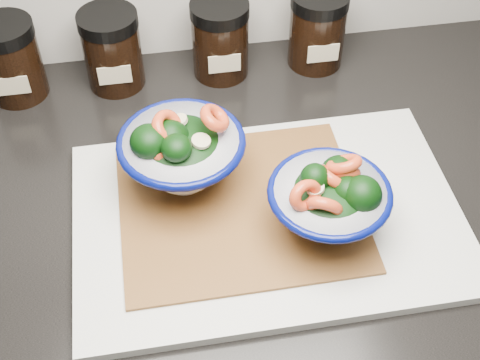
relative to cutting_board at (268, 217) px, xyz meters
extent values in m
cube|color=black|center=(-0.17, 0.05, -0.03)|extent=(3.50, 0.60, 0.04)
cube|color=silver|center=(0.00, 0.00, 0.00)|extent=(0.45, 0.30, 0.01)
cube|color=brown|center=(-0.03, 0.01, 0.01)|extent=(0.28, 0.24, 0.00)
cylinder|color=white|center=(-0.09, 0.07, 0.02)|extent=(0.05, 0.05, 0.01)
ellipsoid|color=white|center=(-0.09, 0.07, 0.03)|extent=(0.08, 0.08, 0.04)
torus|color=#050C53|center=(-0.09, 0.07, 0.07)|extent=(0.15, 0.15, 0.01)
torus|color=#050C53|center=(-0.09, 0.07, 0.06)|extent=(0.12, 0.12, 0.00)
ellipsoid|color=black|center=(-0.09, 0.07, 0.06)|extent=(0.11, 0.11, 0.05)
ellipsoid|color=black|center=(-0.10, 0.07, 0.08)|extent=(0.04, 0.04, 0.03)
cylinder|color=#477233|center=(-0.10, 0.07, 0.07)|extent=(0.01, 0.01, 0.02)
ellipsoid|color=black|center=(-0.10, 0.04, 0.09)|extent=(0.04, 0.04, 0.03)
cylinder|color=#477233|center=(-0.10, 0.04, 0.08)|extent=(0.02, 0.01, 0.02)
ellipsoid|color=black|center=(-0.10, 0.07, 0.08)|extent=(0.05, 0.05, 0.04)
cylinder|color=#477233|center=(-0.10, 0.07, 0.06)|extent=(0.01, 0.02, 0.03)
ellipsoid|color=black|center=(-0.13, 0.06, 0.09)|extent=(0.04, 0.04, 0.04)
cylinder|color=#477233|center=(-0.13, 0.06, 0.07)|extent=(0.01, 0.02, 0.03)
torus|color=#D55728|center=(-0.10, 0.07, 0.09)|extent=(0.06, 0.06, 0.04)
torus|color=#D55728|center=(-0.11, 0.06, 0.08)|extent=(0.06, 0.05, 0.06)
torus|color=#D55728|center=(-0.05, 0.07, 0.10)|extent=(0.05, 0.06, 0.05)
cylinder|color=#CCBC8E|center=(-0.09, 0.09, 0.09)|extent=(0.02, 0.02, 0.01)
cylinder|color=#CCBC8E|center=(-0.07, 0.05, 0.09)|extent=(0.02, 0.02, 0.01)
cylinder|color=white|center=(0.06, -0.03, 0.01)|extent=(0.05, 0.05, 0.01)
ellipsoid|color=white|center=(0.06, -0.03, 0.03)|extent=(0.08, 0.08, 0.03)
torus|color=#050C53|center=(0.06, -0.03, 0.07)|extent=(0.14, 0.14, 0.01)
torus|color=#050C53|center=(0.06, -0.03, 0.05)|extent=(0.11, 0.11, 0.00)
ellipsoid|color=black|center=(0.06, -0.03, 0.06)|extent=(0.10, 0.10, 0.05)
ellipsoid|color=black|center=(0.09, -0.05, 0.07)|extent=(0.04, 0.04, 0.04)
cylinder|color=#477233|center=(0.09, -0.05, 0.06)|extent=(0.02, 0.01, 0.03)
ellipsoid|color=black|center=(0.08, -0.01, 0.07)|extent=(0.04, 0.04, 0.04)
cylinder|color=#477233|center=(0.08, -0.01, 0.05)|extent=(0.02, 0.01, 0.03)
ellipsoid|color=black|center=(0.08, -0.01, 0.07)|extent=(0.03, 0.03, 0.03)
cylinder|color=#477233|center=(0.08, -0.01, 0.06)|extent=(0.01, 0.01, 0.02)
ellipsoid|color=black|center=(0.08, -0.04, 0.07)|extent=(0.03, 0.03, 0.04)
cylinder|color=#477233|center=(0.08, -0.04, 0.06)|extent=(0.01, 0.01, 0.02)
ellipsoid|color=black|center=(0.04, -0.02, 0.08)|extent=(0.03, 0.03, 0.03)
cylinder|color=#477233|center=(0.04, -0.02, 0.07)|extent=(0.01, 0.01, 0.02)
torus|color=#D55728|center=(0.08, -0.01, 0.09)|extent=(0.05, 0.05, 0.04)
torus|color=#D55728|center=(0.08, -0.01, 0.08)|extent=(0.06, 0.04, 0.05)
torus|color=#D55728|center=(0.05, -0.06, 0.07)|extent=(0.05, 0.04, 0.06)
torus|color=#D55728|center=(0.06, -0.02, 0.08)|extent=(0.05, 0.06, 0.05)
torus|color=#D55728|center=(0.03, -0.05, 0.08)|extent=(0.04, 0.04, 0.05)
cylinder|color=#CCBC8E|center=(0.04, -0.04, 0.08)|extent=(0.02, 0.02, 0.01)
cylinder|color=#CCBC8E|center=(0.07, -0.01, 0.08)|extent=(0.02, 0.02, 0.01)
cylinder|color=black|center=(-0.30, 0.29, 0.04)|extent=(0.08, 0.08, 0.09)
cylinder|color=black|center=(-0.30, 0.29, 0.10)|extent=(0.08, 0.08, 0.02)
cube|color=#C6B793|center=(-0.30, 0.25, 0.04)|extent=(0.04, 0.00, 0.03)
cylinder|color=black|center=(-0.16, 0.29, 0.04)|extent=(0.08, 0.08, 0.09)
cylinder|color=black|center=(-0.16, 0.29, 0.10)|extent=(0.08, 0.08, 0.02)
cube|color=#C6B793|center=(-0.16, 0.25, 0.04)|extent=(0.04, 0.00, 0.03)
cylinder|color=black|center=(-0.01, 0.29, 0.04)|extent=(0.08, 0.08, 0.09)
cylinder|color=black|center=(-0.01, 0.29, 0.10)|extent=(0.08, 0.08, 0.02)
cube|color=#C6B793|center=(-0.01, 0.25, 0.04)|extent=(0.04, 0.00, 0.03)
cylinder|color=black|center=(0.13, 0.29, 0.04)|extent=(0.08, 0.08, 0.09)
cylinder|color=black|center=(0.13, 0.29, 0.10)|extent=(0.08, 0.08, 0.02)
cube|color=#C6B793|center=(0.13, 0.25, 0.04)|extent=(0.05, 0.00, 0.03)
camera|label=1|loc=(-0.12, -0.49, 0.61)|focal=50.00mm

